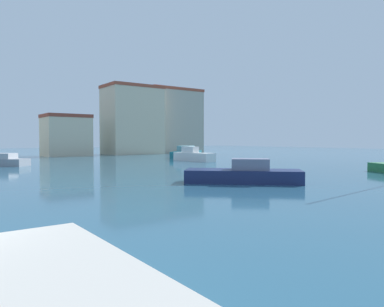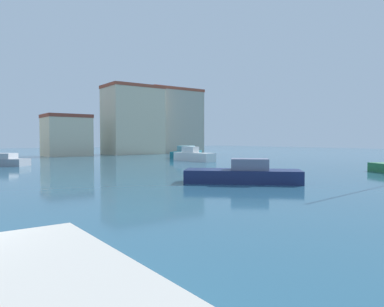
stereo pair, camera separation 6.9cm
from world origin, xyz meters
name	(u,v)px [view 1 (the left image)]	position (x,y,z in m)	size (l,w,h in m)	color
water	(136,168)	(15.00, 20.00, 0.00)	(160.00, 160.00, 0.00)	#285670
motorboat_teal_inner_mooring	(187,153)	(28.89, 32.00, 0.57)	(7.65, 7.16, 1.57)	#1E707A
motorboat_white_outer_mooring	(193,156)	(24.83, 25.01, 0.58)	(1.93, 5.67, 1.60)	white
motorboat_navy_distant_east	(244,174)	(14.93, 6.95, 0.47)	(5.98, 5.85, 1.35)	#19234C
yacht_club	(66,135)	(17.29, 46.21, 3.03)	(6.34, 5.44, 6.04)	beige
harbor_office	(132,120)	(28.05, 46.13, 5.59)	(8.96, 6.32, 11.16)	beige
warehouse_block	(172,121)	(36.71, 47.34, 5.78)	(10.62, 5.28, 11.55)	#B2A893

